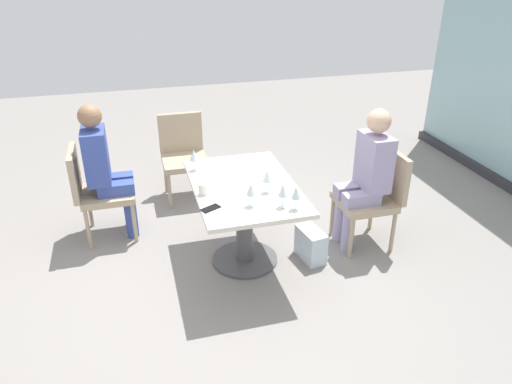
% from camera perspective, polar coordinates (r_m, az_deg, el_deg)
% --- Properties ---
extents(ground_plane, '(12.00, 12.00, 0.00)m').
position_cam_1_polar(ground_plane, '(4.22, -1.32, -8.05)').
color(ground_plane, gray).
extents(dining_table_main, '(1.23, 0.80, 0.73)m').
position_cam_1_polar(dining_table_main, '(3.94, -1.40, -1.71)').
color(dining_table_main, silver).
rests_on(dining_table_main, ground_plane).
extents(chair_near_window, '(0.46, 0.51, 0.87)m').
position_cam_1_polar(chair_near_window, '(4.36, 13.91, -0.09)').
color(chair_near_window, tan).
rests_on(chair_near_window, ground_plane).
extents(chair_front_left, '(0.46, 0.50, 0.87)m').
position_cam_1_polar(chair_front_left, '(4.56, -18.43, 0.49)').
color(chair_front_left, tan).
rests_on(chair_front_left, ground_plane).
extents(chair_side_end, '(0.50, 0.46, 0.87)m').
position_cam_1_polar(chair_side_end, '(5.16, -8.57, 4.74)').
color(chair_side_end, tan).
rests_on(chair_side_end, ground_plane).
extents(person_near_window, '(0.34, 0.39, 1.26)m').
position_cam_1_polar(person_near_window, '(4.23, 12.91, 2.19)').
color(person_near_window, '#9E93B7').
rests_on(person_near_window, ground_plane).
extents(person_front_left, '(0.34, 0.39, 1.26)m').
position_cam_1_polar(person_front_left, '(4.47, -17.42, 2.99)').
color(person_front_left, '#384C9E').
rests_on(person_front_left, ground_plane).
extents(wine_glass_0, '(0.07, 0.07, 0.18)m').
position_cam_1_polar(wine_glass_0, '(4.09, -7.34, 4.27)').
color(wine_glass_0, silver).
rests_on(wine_glass_0, dining_table_main).
extents(wine_glass_1, '(0.07, 0.07, 0.18)m').
position_cam_1_polar(wine_glass_1, '(3.44, 4.73, -0.11)').
color(wine_glass_1, silver).
rests_on(wine_glass_1, dining_table_main).
extents(wine_glass_2, '(0.07, 0.07, 0.18)m').
position_cam_1_polar(wine_glass_2, '(3.68, 1.31, 1.83)').
color(wine_glass_2, silver).
rests_on(wine_glass_2, dining_table_main).
extents(wine_glass_3, '(0.07, 0.07, 0.18)m').
position_cam_1_polar(wine_glass_3, '(3.47, -0.61, 0.27)').
color(wine_glass_3, silver).
rests_on(wine_glass_3, dining_table_main).
extents(wine_glass_4, '(0.07, 0.07, 0.18)m').
position_cam_1_polar(wine_glass_4, '(3.47, 3.18, 0.15)').
color(wine_glass_4, silver).
rests_on(wine_glass_4, dining_table_main).
extents(coffee_cup, '(0.08, 0.08, 0.09)m').
position_cam_1_polar(coffee_cup, '(3.70, -6.22, 0.38)').
color(coffee_cup, white).
rests_on(coffee_cup, dining_table_main).
extents(cell_phone_on_table, '(0.13, 0.16, 0.01)m').
position_cam_1_polar(cell_phone_on_table, '(3.51, -5.38, -1.94)').
color(cell_phone_on_table, black).
rests_on(cell_phone_on_table, dining_table_main).
extents(handbag_0, '(0.32, 0.21, 0.28)m').
position_cam_1_polar(handbag_0, '(4.20, 6.48, -6.17)').
color(handbag_0, silver).
rests_on(handbag_0, ground_plane).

